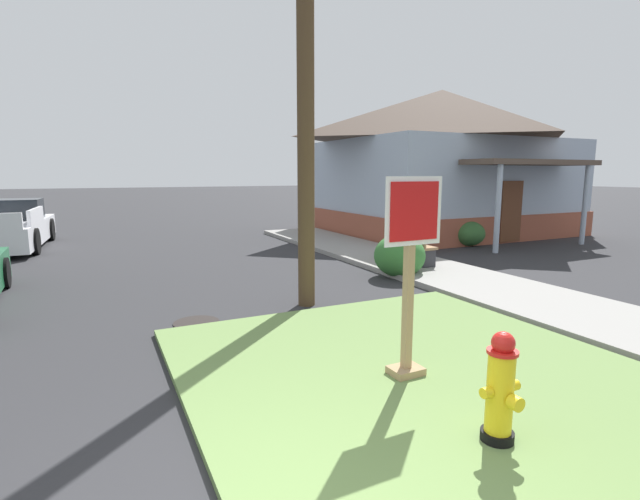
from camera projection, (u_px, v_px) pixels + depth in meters
The scene contains 10 objects.
grass_corner_patch at pixel (414, 371), 5.37m from camera, with size 5.08×5.36×0.08m, color #668447.
sidewalk_strip at pixel (431, 271), 10.79m from camera, with size 2.20×17.18×0.12m, color gray.
fire_hydrant at pixel (500, 390), 3.84m from camera, with size 0.38×0.34×0.95m.
stop_sign at pixel (409, 282), 5.02m from camera, with size 0.72×0.29×2.18m.
manhole_cover at pixel (196, 323), 7.22m from camera, with size 0.70×0.70×0.02m, color black.
pickup_truck_white at pixel (6, 229), 14.31m from camera, with size 2.39×5.27×1.48m.
street_bench at pixel (409, 244), 11.42m from camera, with size 0.41×1.54×0.85m.
corner_house at pixel (440, 160), 18.30m from camera, with size 8.91×8.87×5.46m.
shrub_near_porch at pixel (468, 233), 14.83m from camera, with size 1.04×1.04×0.80m, color #325F2E.
shrub_by_curb at pixel (400, 256), 10.39m from camera, with size 1.14×1.14×0.96m, color #347031.
Camera 1 is at (-0.78, -2.17, 2.29)m, focal length 26.18 mm.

